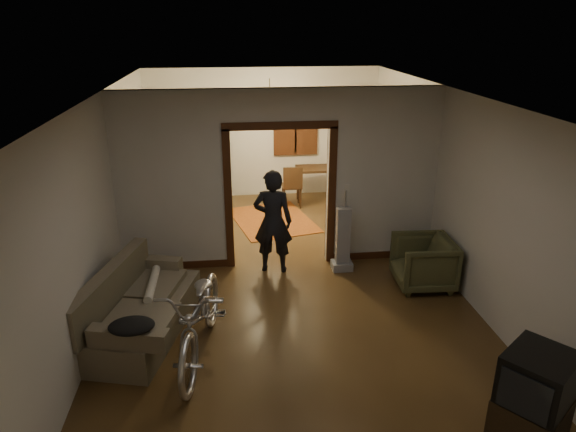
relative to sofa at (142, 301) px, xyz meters
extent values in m
cube|color=#392612|center=(1.93, 1.09, -0.45)|extent=(5.00, 8.50, 0.01)
cube|color=white|center=(1.93, 1.09, 2.35)|extent=(5.00, 8.50, 0.01)
cube|color=beige|center=(1.93, 5.34, 0.95)|extent=(5.00, 0.02, 2.80)
cube|color=beige|center=(-0.57, 1.09, 0.95)|extent=(0.02, 8.50, 2.80)
cube|color=beige|center=(4.43, 1.09, 0.95)|extent=(0.02, 8.50, 2.80)
cube|color=beige|center=(1.93, 1.84, 0.95)|extent=(5.00, 0.14, 2.80)
cube|color=#391C0D|center=(1.93, 1.84, 0.65)|extent=(1.74, 0.20, 2.32)
cube|color=black|center=(2.63, 5.30, 1.10)|extent=(0.98, 0.06, 1.28)
sphere|color=#FFE0A5|center=(1.93, 3.59, 1.90)|extent=(0.24, 0.24, 0.24)
cube|color=silver|center=(2.98, 1.77, 0.80)|extent=(0.08, 0.01, 0.12)
cube|color=brown|center=(0.00, 0.00, 0.00)|extent=(1.36, 2.13, 0.91)
cylinder|color=beige|center=(0.10, 0.30, 0.08)|extent=(0.11, 0.87, 0.11)
ellipsoid|color=black|center=(0.05, -0.91, 0.23)|extent=(0.49, 0.37, 0.14)
imported|color=silver|center=(0.76, -0.55, 0.08)|extent=(1.01, 2.13, 1.07)
imported|color=#444527|center=(3.93, 0.78, -0.08)|extent=(0.87, 0.85, 0.76)
cube|color=black|center=(3.77, -2.34, -0.18)|extent=(0.82, 0.81, 0.55)
cube|color=black|center=(3.77, -2.34, 0.31)|extent=(0.79, 0.78, 0.51)
cube|color=gray|center=(2.87, 1.45, 0.07)|extent=(0.32, 0.26, 1.04)
imported|color=black|center=(1.78, 1.56, 0.37)|extent=(0.67, 0.50, 1.65)
cube|color=maroon|center=(1.96, 3.70, -0.45)|extent=(1.81, 2.14, 0.01)
cube|color=#20311D|center=(0.72, 4.93, 0.44)|extent=(0.90, 0.51, 1.79)
sphere|color=#1E5972|center=(0.72, 4.93, 1.49)|extent=(0.27, 0.27, 0.27)
cube|color=black|center=(3.10, 4.69, -0.07)|extent=(1.06, 0.63, 0.76)
cube|color=black|center=(2.44, 4.49, 0.00)|extent=(0.46, 0.46, 0.90)
camera|label=1|loc=(1.15, -5.74, 3.27)|focal=32.00mm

